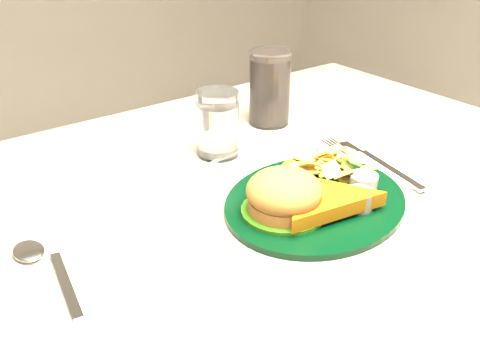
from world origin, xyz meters
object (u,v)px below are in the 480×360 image
object	(u,v)px
water_glass	(218,124)
fork_napkin	(385,167)
dinner_plate	(317,184)
cola_glass	(270,88)

from	to	relation	value
water_glass	fork_napkin	size ratio (longest dim) A/B	0.58
fork_napkin	dinner_plate	bearing A→B (deg)	-165.28
dinner_plate	fork_napkin	xyz separation A→B (m)	(0.16, 0.01, -0.02)
water_glass	cola_glass	size ratio (longest dim) A/B	0.79
dinner_plate	fork_napkin	world-z (taller)	dinner_plate
dinner_plate	water_glass	xyz separation A→B (m)	(-0.02, 0.21, 0.02)
dinner_plate	fork_napkin	bearing A→B (deg)	-13.20
dinner_plate	water_glass	bearing A→B (deg)	77.88
dinner_plate	water_glass	size ratio (longest dim) A/B	2.60
cola_glass	fork_napkin	size ratio (longest dim) A/B	0.73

